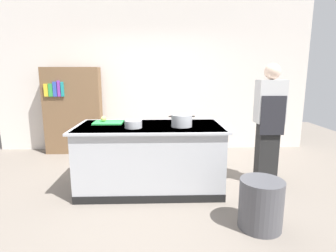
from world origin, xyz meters
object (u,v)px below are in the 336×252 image
at_px(onion, 103,119).
at_px(bookshelf, 73,111).
at_px(trash_bin, 261,204).
at_px(person_chef, 269,122).
at_px(stock_pot, 182,121).
at_px(mixing_bowl, 133,124).

height_order(onion, bookshelf, bookshelf).
bearing_deg(bookshelf, trash_bin, -45.56).
bearing_deg(person_chef, bookshelf, 76.85).
distance_m(person_chef, bookshelf, 3.66).
bearing_deg(person_chef, stock_pot, 114.19).
xyz_separation_m(stock_pot, bookshelf, (-2.00, 1.89, -0.13)).
distance_m(mixing_bowl, bookshelf, 2.39).
relative_size(stock_pot, trash_bin, 0.65).
bearing_deg(stock_pot, bookshelf, 136.69).
xyz_separation_m(stock_pot, mixing_bowl, (-0.63, -0.06, -0.03)).
xyz_separation_m(mixing_bowl, person_chef, (1.88, 0.29, -0.03)).
relative_size(stock_pot, mixing_bowl, 1.52).
distance_m(stock_pot, person_chef, 1.28).
xyz_separation_m(onion, stock_pot, (1.08, -0.30, 0.02)).
bearing_deg(mixing_bowl, onion, 141.50).
xyz_separation_m(stock_pot, trash_bin, (0.75, -0.92, -0.72)).
height_order(onion, stock_pot, stock_pot).
distance_m(onion, mixing_bowl, 0.58).
relative_size(onion, stock_pot, 0.22).
xyz_separation_m(stock_pot, person_chef, (1.26, 0.23, -0.07)).
distance_m(onion, trash_bin, 2.31).
bearing_deg(bookshelf, onion, -59.85).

